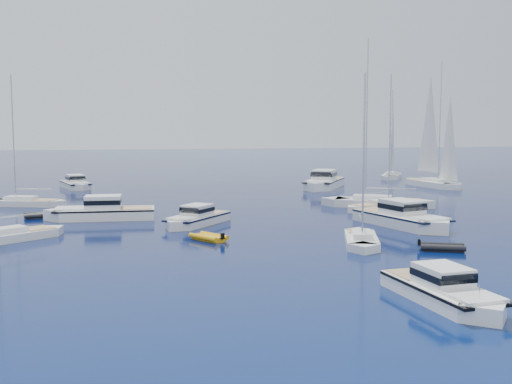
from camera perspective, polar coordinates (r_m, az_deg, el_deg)
ground at (r=37.10m, az=11.27°, el=-7.43°), size 400.00×400.00×0.00m
motor_cruiser_near at (r=32.15m, az=16.87°, el=-9.69°), size 3.65×9.03×2.31m
motor_cruiser_right at (r=54.87m, az=13.36°, el=-3.10°), size 6.42×11.62×2.92m
motor_cruiser_left at (r=54.49m, az=-5.50°, el=-3.02°), size 7.31×8.44×2.26m
motor_cruiser_centre at (r=59.25m, az=-14.01°, el=-2.44°), size 10.85×3.62×2.82m
motor_cruiser_distant at (r=86.84m, az=6.21°, el=0.37°), size 9.45×12.59×3.24m
motor_cruiser_horizon at (r=89.60m, az=-16.20°, el=0.34°), size 5.48×9.62×2.42m
sailboat_fore at (r=46.26m, az=9.64°, el=-4.71°), size 4.73×8.96×12.77m
sailboat_mid_r at (r=67.58m, az=11.04°, el=-1.34°), size 12.68×8.29×18.36m
sailboat_mid_l at (r=50.42m, az=-21.62°, el=-4.17°), size 8.99×7.90×14.02m
sailboat_centre at (r=65.21m, az=11.44°, el=-1.61°), size 9.98×6.20×14.36m
sailboat_sails_r at (r=91.84m, az=15.89°, el=0.48°), size 5.36×12.70×18.12m
sailboat_far_l at (r=71.61m, az=-20.46°, el=-1.20°), size 10.18×5.59×14.53m
sailboat_sails_far at (r=104.71m, az=12.33°, el=1.24°), size 7.31×10.14×14.93m
tender_yellow at (r=47.15m, az=-4.36°, el=-4.44°), size 3.22×3.58×0.95m
tender_grey_near at (r=45.11m, az=16.72°, el=-5.16°), size 3.60×2.85×0.95m
tender_grey_far at (r=61.99m, az=-18.63°, el=-2.21°), size 4.66×3.10×0.95m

